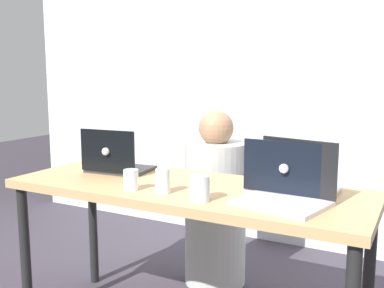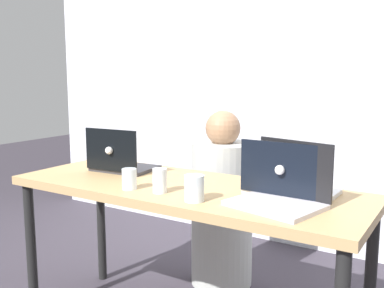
{
  "view_description": "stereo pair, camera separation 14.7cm",
  "coord_description": "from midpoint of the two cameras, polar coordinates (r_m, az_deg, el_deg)",
  "views": [
    {
      "loc": [
        0.95,
        -1.73,
        1.24
      ],
      "look_at": [
        0.0,
        0.06,
        0.92
      ],
      "focal_mm": 42.0,
      "sensor_mm": 36.0,
      "label": 1
    },
    {
      "loc": [
        1.08,
        -1.65,
        1.24
      ],
      "look_at": [
        0.0,
        0.06,
        0.92
      ],
      "focal_mm": 42.0,
      "sensor_mm": 36.0,
      "label": 2
    }
  ],
  "objects": [
    {
      "name": "water_glass_center",
      "position": [
        1.9,
        -1.89,
        -4.89
      ],
      "size": [
        0.06,
        0.06,
        0.1
      ],
      "color": "white",
      "rests_on": "desk"
    },
    {
      "name": "desk",
      "position": [
        2.05,
        1.16,
        -7.32
      ],
      "size": [
        1.63,
        0.61,
        0.74
      ],
      "color": "tan",
      "rests_on": "ground"
    },
    {
      "name": "laptop_front_right",
      "position": [
        1.77,
        13.74,
        -5.91
      ],
      "size": [
        0.37,
        0.32,
        0.24
      ],
      "rotation": [
        0.0,
        0.0,
        -0.23
      ],
      "color": "silver",
      "rests_on": "desk"
    },
    {
      "name": "back_wall",
      "position": [
        3.29,
        14.4,
        9.35
      ],
      "size": [
        4.5,
        0.1,
        2.56
      ],
      "primitive_type": "cube",
      "color": "silver",
      "rests_on": "ground"
    },
    {
      "name": "laptop_back_right",
      "position": [
        1.9,
        14.3,
        -4.95
      ],
      "size": [
        0.36,
        0.28,
        0.23
      ],
      "rotation": [
        0.0,
        0.0,
        3.1
      ],
      "color": "silver",
      "rests_on": "desk"
    },
    {
      "name": "water_glass_left",
      "position": [
        1.96,
        -5.83,
        -4.63
      ],
      "size": [
        0.06,
        0.06,
        0.09
      ],
      "color": "silver",
      "rests_on": "desk"
    },
    {
      "name": "person_at_center",
      "position": [
        2.67,
        5.44,
        -8.15
      ],
      "size": [
        0.39,
        0.39,
        1.03
      ],
      "rotation": [
        0.0,
        0.0,
        3.06
      ],
      "color": "#B0B3AE",
      "rests_on": "ground"
    },
    {
      "name": "laptop_back_left",
      "position": [
        2.32,
        -7.31,
        -2.28
      ],
      "size": [
        0.32,
        0.28,
        0.23
      ],
      "rotation": [
        0.0,
        0.0,
        3.22
      ],
      "color": "#363439",
      "rests_on": "desk"
    },
    {
      "name": "water_glass_right",
      "position": [
        1.77,
        2.7,
        -5.87
      ],
      "size": [
        0.08,
        0.08,
        0.1
      ],
      "color": "silver",
      "rests_on": "desk"
    }
  ]
}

